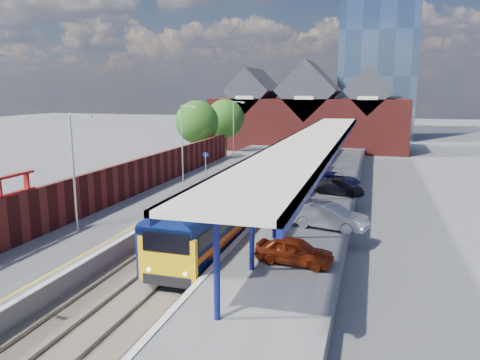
% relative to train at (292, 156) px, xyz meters
% --- Properties ---
extents(ground, '(240.00, 240.00, 0.00)m').
position_rel_train_xyz_m(ground, '(-1.49, -4.05, -2.12)').
color(ground, '#5B5B5E').
rests_on(ground, ground).
extents(ballast_bed, '(6.00, 76.00, 0.06)m').
position_rel_train_xyz_m(ballast_bed, '(-1.49, -14.05, -2.09)').
color(ballast_bed, '#473D33').
rests_on(ballast_bed, ground).
extents(rails, '(4.51, 76.00, 0.14)m').
position_rel_train_xyz_m(rails, '(-1.49, -14.05, -2.00)').
color(rails, slate).
rests_on(rails, ground).
extents(left_platform, '(5.00, 76.00, 1.00)m').
position_rel_train_xyz_m(left_platform, '(-6.99, -14.05, -1.62)').
color(left_platform, '#565659').
rests_on(left_platform, ground).
extents(right_platform, '(6.00, 76.00, 1.00)m').
position_rel_train_xyz_m(right_platform, '(4.51, -14.05, -1.62)').
color(right_platform, '#565659').
rests_on(right_platform, ground).
extents(coping_left, '(0.30, 76.00, 0.05)m').
position_rel_train_xyz_m(coping_left, '(-4.64, -14.05, -1.10)').
color(coping_left, silver).
rests_on(coping_left, left_platform).
extents(coping_right, '(0.30, 76.00, 0.05)m').
position_rel_train_xyz_m(coping_right, '(1.66, -14.05, -1.10)').
color(coping_right, silver).
rests_on(coping_right, right_platform).
extents(yellow_line, '(0.14, 76.00, 0.01)m').
position_rel_train_xyz_m(yellow_line, '(-5.24, -14.05, -1.12)').
color(yellow_line, yellow).
rests_on(yellow_line, left_platform).
extents(train, '(3.14, 65.95, 3.45)m').
position_rel_train_xyz_m(train, '(0.00, 0.00, 0.00)').
color(train, '#0C1B55').
rests_on(train, ground).
extents(canopy, '(4.50, 52.00, 4.48)m').
position_rel_train_xyz_m(canopy, '(3.99, -12.10, 3.13)').
color(canopy, '#0F1657').
rests_on(canopy, right_platform).
extents(lamp_post_b, '(1.48, 0.18, 7.00)m').
position_rel_train_xyz_m(lamp_post_b, '(-7.86, -28.05, 2.87)').
color(lamp_post_b, '#A5A8AA').
rests_on(lamp_post_b, left_platform).
extents(lamp_post_c, '(1.48, 0.18, 7.00)m').
position_rel_train_xyz_m(lamp_post_c, '(-7.86, -12.05, 2.87)').
color(lamp_post_c, '#A5A8AA').
rests_on(lamp_post_c, left_platform).
extents(lamp_post_d, '(1.48, 0.18, 7.00)m').
position_rel_train_xyz_m(lamp_post_d, '(-7.86, 3.95, 2.87)').
color(lamp_post_d, '#A5A8AA').
rests_on(lamp_post_d, left_platform).
extents(platform_sign, '(0.55, 0.08, 2.50)m').
position_rel_train_xyz_m(platform_sign, '(-6.49, -10.05, 0.57)').
color(platform_sign, '#A5A8AA').
rests_on(platform_sign, left_platform).
extents(brick_wall, '(0.35, 50.00, 3.86)m').
position_rel_train_xyz_m(brick_wall, '(-9.59, -20.51, 0.33)').
color(brick_wall, '#5A1B17').
rests_on(brick_wall, left_platform).
extents(station_building, '(30.00, 12.12, 13.78)m').
position_rel_train_xyz_m(station_building, '(-1.49, 23.95, 3.33)').
color(station_building, '#5A1B17').
rests_on(station_building, ground).
extents(glass_tower, '(14.20, 14.20, 40.30)m').
position_rel_train_xyz_m(glass_tower, '(8.51, 45.95, 18.08)').
color(glass_tower, '#415670').
rests_on(glass_tower, ground).
extents(tree_near, '(5.20, 5.20, 8.10)m').
position_rel_train_xyz_m(tree_near, '(-11.84, 1.86, 3.23)').
color(tree_near, '#382314').
rests_on(tree_near, ground).
extents(tree_far, '(5.20, 5.20, 8.10)m').
position_rel_train_xyz_m(tree_far, '(-10.84, 9.86, 3.23)').
color(tree_far, '#382314').
rests_on(tree_far, ground).
extents(parked_car_red, '(3.95, 2.03, 1.28)m').
position_rel_train_xyz_m(parked_car_red, '(5.28, -29.70, -0.48)').
color(parked_car_red, maroon).
rests_on(parked_car_red, right_platform).
extents(parked_car_silver, '(4.87, 2.73, 1.52)m').
position_rel_train_xyz_m(parked_car_silver, '(6.33, -23.35, -0.36)').
color(parked_car_silver, '#BABABF').
rests_on(parked_car_silver, right_platform).
extents(parked_car_dark, '(4.51, 2.77, 1.22)m').
position_rel_train_xyz_m(parked_car_dark, '(6.11, -13.48, -0.51)').
color(parked_car_dark, black).
rests_on(parked_car_dark, right_platform).
extents(parked_car_blue, '(4.85, 3.14, 1.24)m').
position_rel_train_xyz_m(parked_car_blue, '(5.52, -10.40, -0.50)').
color(parked_car_blue, navy).
rests_on(parked_car_blue, right_platform).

